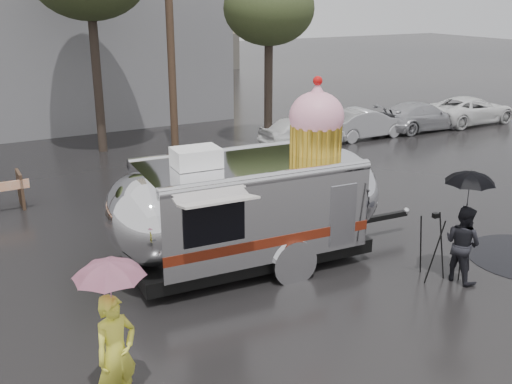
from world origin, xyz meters
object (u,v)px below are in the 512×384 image
airstream_trailer (252,202)px  person_right (462,244)px  person_left (116,354)px  tripod (433,240)px

airstream_trailer → person_right: 4.41m
airstream_trailer → person_left: airstream_trailer is taller
airstream_trailer → person_right: airstream_trailer is taller
airstream_trailer → person_left: (-3.95, -3.37, -0.54)m
person_left → tripod: person_left is taller
person_right → tripod: size_ratio=1.12×
person_left → airstream_trailer: bearing=20.1°
tripod → airstream_trailer: bearing=143.4°
person_left → person_right: person_left is taller
tripod → person_left: bearing=-169.2°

